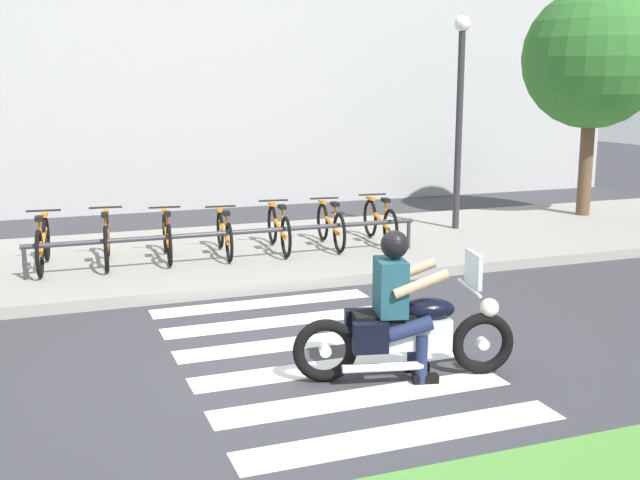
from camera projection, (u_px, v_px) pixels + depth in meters
ground_plane at (297, 372)px, 7.45m from camera, size 48.00×48.00×0.00m
sidewalk at (193, 258)px, 12.02m from camera, size 24.00×4.40×0.15m
crosswalk_stripe_0 at (405, 435)px, 6.10m from camera, size 2.80×0.40×0.01m
crosswalk_stripe_1 at (364, 397)px, 6.83m from camera, size 2.80×0.40×0.01m
crosswalk_stripe_2 at (331, 367)px, 7.57m from camera, size 2.80×0.40×0.01m
crosswalk_stripe_3 at (304, 342)px, 8.30m from camera, size 2.80×0.40×0.01m
crosswalk_stripe_4 at (281, 321)px, 9.03m from camera, size 2.80×0.40×0.01m
crosswalk_stripe_5 at (262, 303)px, 9.77m from camera, size 2.80×0.40×0.01m
motorcycle at (406, 332)px, 7.21m from camera, size 2.10×0.84×1.20m
rider at (399, 295)px, 7.14m from camera, size 0.71×0.63×1.42m
bicycle_0 at (43, 244)px, 10.89m from camera, size 0.48×1.72×0.80m
bicycle_1 at (107, 240)px, 11.19m from camera, size 0.48×1.72×0.80m
bicycle_2 at (167, 237)px, 11.50m from camera, size 0.48×1.60×0.76m
bicycle_3 at (224, 234)px, 11.80m from camera, size 0.48×1.62×0.72m
bicycle_4 at (279, 229)px, 12.10m from camera, size 0.48×1.70×0.76m
bicycle_5 at (331, 226)px, 12.40m from camera, size 0.48×1.64×0.76m
bicycle_6 at (380, 222)px, 12.71m from camera, size 0.48×1.67×0.78m
bike_rack at (233, 234)px, 11.28m from camera, size 5.85×0.07×0.49m
street_lamp at (460, 104)px, 13.63m from camera, size 0.28×0.28×3.90m
tree_near_rack at (593, 59)px, 14.93m from camera, size 2.72×2.72×4.59m
building_backdrop at (133, 16)px, 16.44m from camera, size 24.00×1.20×8.33m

